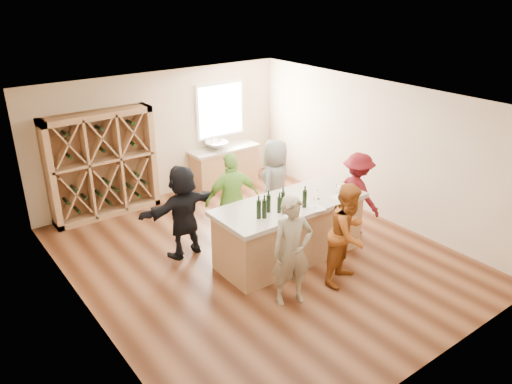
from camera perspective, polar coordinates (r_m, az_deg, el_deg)
floor at (r=9.07m, az=0.25°, el=-7.53°), size 6.00×7.00×0.10m
ceiling at (r=7.98m, az=0.29°, el=10.64°), size 6.00×7.00×0.10m
wall_back at (r=11.30m, az=-10.72°, el=6.44°), size 6.00×0.10×2.80m
wall_front at (r=6.28m, az=20.46°, el=-9.01°), size 6.00×0.10×2.80m
wall_left at (r=7.18m, az=-19.61°, el=-4.65°), size 0.10×7.00×2.80m
wall_right at (r=10.43m, az=13.80°, el=4.76°), size 0.10×7.00×2.80m
window_frame at (r=11.84m, az=-4.12°, el=9.33°), size 1.30×0.06×1.30m
window_pane at (r=11.82m, az=-4.03°, el=9.30°), size 1.18×0.01×1.18m
wine_rack at (r=10.60m, az=-17.15°, el=2.96°), size 2.20×0.45×2.20m
back_counter_base at (r=11.97m, az=-3.64°, el=2.87°), size 1.60×0.58×0.86m
back_counter_top at (r=11.81m, az=-3.69°, el=4.96°), size 1.70×0.62×0.06m
sink at (r=11.67m, az=-4.53°, el=5.34°), size 0.54×0.54×0.19m
faucet at (r=11.80m, az=-5.01°, el=5.82°), size 0.02×0.02×0.30m
tasting_counter_base at (r=8.78m, az=3.84°, el=-4.58°), size 2.60×1.00×1.00m
tasting_counter_top at (r=8.55m, az=3.94°, el=-1.38°), size 2.72×1.12×0.08m
wine_bottle_a at (r=7.88m, az=0.32°, el=-2.00°), size 0.09×0.09×0.31m
wine_bottle_b at (r=7.89m, az=0.96°, el=-1.94°), size 0.09×0.09×0.31m
wine_bottle_c at (r=8.09m, az=1.44°, el=-1.31°), size 0.09×0.09×0.30m
wine_bottle_d at (r=8.08m, az=2.67°, el=-1.47°), size 0.08×0.08×0.27m
wine_bottle_e at (r=8.24m, az=3.09°, el=-0.92°), size 0.09×0.09×0.29m
wine_glass_a at (r=7.98m, az=4.50°, el=-2.19°), size 0.09×0.09×0.19m
wine_glass_b at (r=8.31m, az=6.79°, el=-1.27°), size 0.07×0.07×0.18m
wine_glass_c at (r=8.66m, az=9.68°, el=-0.36°), size 0.08×0.08×0.19m
wine_glass_d at (r=8.65m, az=7.15°, el=-0.32°), size 0.07×0.07×0.16m
wine_glass_e at (r=8.92m, az=9.26°, el=0.33°), size 0.08×0.08×0.17m
tasting_menu_a at (r=8.04m, az=4.27°, el=-2.71°), size 0.30×0.36×0.00m
tasting_menu_b at (r=8.35m, az=6.95°, el=-1.80°), size 0.25×0.31×0.00m
tasting_menu_c at (r=8.78m, az=9.66°, el=-0.67°), size 0.26×0.34×0.00m
person_near_left at (r=7.45m, az=4.14°, el=-6.76°), size 0.75×0.64×1.75m
person_near_right at (r=8.09m, az=10.51°, el=-4.72°), size 0.93×0.68×1.70m
person_server at (r=9.70m, az=11.47°, el=-0.19°), size 0.52×1.06×1.62m
person_far_mid at (r=9.10m, az=-2.71°, el=-0.82°), size 1.13×0.75×1.77m
person_far_right at (r=9.71m, az=2.24°, el=0.87°), size 1.04×0.89×1.79m
person_far_left at (r=8.81m, az=-8.31°, el=-2.18°), size 1.61×0.70×1.69m
wine_bottle_f at (r=8.29m, az=5.58°, el=-0.79°), size 0.07×0.07×0.30m
wine_glass_f at (r=8.60m, az=2.84°, el=-0.23°), size 0.07×0.07×0.18m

